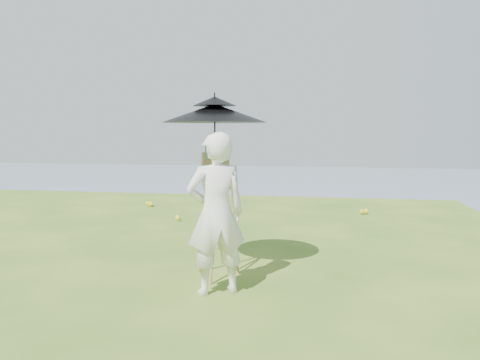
# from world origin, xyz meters

# --- Properties ---
(ground) EXTENTS (14.00, 14.00, 0.00)m
(ground) POSITION_xyz_m (0.00, 0.00, 0.00)
(ground) COLOR #396A1E
(ground) RESTS_ON ground
(shoreline_tier) EXTENTS (170.00, 28.00, 8.00)m
(shoreline_tier) POSITION_xyz_m (0.00, 75.00, -36.00)
(shoreline_tier) COLOR gray
(shoreline_tier) RESTS_ON bay_water
(bay_water) EXTENTS (700.00, 700.00, 0.00)m
(bay_water) POSITION_xyz_m (0.00, 240.00, -34.00)
(bay_water) COLOR slate
(bay_water) RESTS_ON ground
(peninsula) EXTENTS (90.00, 60.00, 12.00)m
(peninsula) POSITION_xyz_m (-75.00, 155.00, -29.00)
(peninsula) COLOR #0E350E
(peninsula) RESTS_ON bay_water
(slope_trees) EXTENTS (110.00, 50.00, 6.00)m
(slope_trees) POSITION_xyz_m (0.00, 35.00, -15.00)
(slope_trees) COLOR #234F17
(slope_trees) RESTS_ON forest_slope
(harbor_town) EXTENTS (110.00, 22.00, 5.00)m
(harbor_town) POSITION_xyz_m (0.00, 75.00, -29.50)
(harbor_town) COLOR silver
(harbor_town) RESTS_ON shoreline_tier
(moored_boats) EXTENTS (140.00, 140.00, 0.70)m
(moored_boats) POSITION_xyz_m (-12.50, 161.00, -33.65)
(moored_boats) COLOR white
(moored_boats) RESTS_ON bay_water
(wildflowers) EXTENTS (10.00, 10.50, 0.12)m
(wildflowers) POSITION_xyz_m (0.00, 0.25, 0.06)
(wildflowers) COLOR yellow
(wildflowers) RESTS_ON ground
(painter) EXTENTS (0.81, 0.71, 1.86)m
(painter) POSITION_xyz_m (2.20, -1.17, 0.93)
(painter) COLOR white
(painter) RESTS_ON ground
(field_easel) EXTENTS (0.89, 0.89, 1.75)m
(field_easel) POSITION_xyz_m (2.06, -0.57, 0.87)
(field_easel) COLOR olive
(field_easel) RESTS_ON ground
(sun_umbrella) EXTENTS (1.70, 1.70, 0.91)m
(sun_umbrella) POSITION_xyz_m (2.04, -0.55, 1.89)
(sun_umbrella) COLOR black
(sun_umbrella) RESTS_ON field_easel
(painter_cap) EXTENTS (0.27, 0.29, 0.10)m
(painter_cap) POSITION_xyz_m (2.20, -1.17, 1.81)
(painter_cap) COLOR #CA6F6F
(painter_cap) RESTS_ON painter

